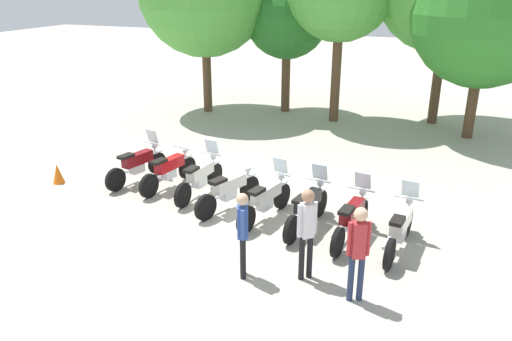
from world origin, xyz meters
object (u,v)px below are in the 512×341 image
object	(u,v)px
motorcycle_1	(169,170)
motorcycle_5	(307,207)
motorcycle_7	(400,228)
tree_1	(287,16)
tree_4	(486,14)
person_1	(243,229)
traffic_cone	(58,174)
motorcycle_4	(266,199)
motorcycle_0	(138,164)
motorcycle_2	(200,177)
person_2	(358,247)
motorcycle_3	(229,190)
motorcycle_6	(352,218)
person_0	(307,227)

from	to	relation	value
motorcycle_1	motorcycle_5	bearing A→B (deg)	-92.19
motorcycle_7	tree_1	xyz separation A→B (m)	(-5.84, 10.30, 3.38)
motorcycle_7	tree_4	bearing A→B (deg)	-1.65
person_1	traffic_cone	bearing A→B (deg)	-44.80
person_1	traffic_cone	world-z (taller)	person_1
motorcycle_7	traffic_cone	bearing A→B (deg)	94.72
motorcycle_4	motorcycle_0	bearing A→B (deg)	90.05
motorcycle_1	motorcycle_2	xyz separation A→B (m)	(1.03, -0.19, 0.01)
motorcycle_0	person_2	xyz separation A→B (m)	(6.67, -3.35, 0.55)
motorcycle_1	motorcycle_4	distance (m)	3.21
motorcycle_3	tree_4	xyz separation A→B (m)	(5.50, 8.48, 3.72)
motorcycle_0	motorcycle_5	distance (m)	5.24
motorcycle_5	tree_1	size ratio (longest dim) A/B	0.39
motorcycle_3	motorcycle_5	bearing A→B (deg)	-78.29
motorcycle_6	tree_4	distance (m)	9.98
motorcycle_4	tree_4	distance (m)	10.44
motorcycle_5	tree_4	bearing A→B (deg)	-12.56
motorcycle_0	person_1	world-z (taller)	person_1
motorcycle_0	person_0	bearing A→B (deg)	-104.79
motorcycle_7	traffic_cone	xyz separation A→B (m)	(-9.21, 0.38, -0.24)
motorcycle_5	person_1	size ratio (longest dim) A/B	1.27
person_1	traffic_cone	distance (m)	7.04
person_0	traffic_cone	world-z (taller)	person_0
person_0	person_1	bearing A→B (deg)	-116.42
motorcycle_6	motorcycle_7	xyz separation A→B (m)	(1.03, -0.10, 0.00)
motorcycle_3	motorcycle_7	distance (m)	4.15
motorcycle_3	motorcycle_7	world-z (taller)	motorcycle_7
tree_1	person_2	bearing A→B (deg)	-66.77
motorcycle_3	person_1	world-z (taller)	person_1
motorcycle_7	motorcycle_1	bearing A→B (deg)	85.77
motorcycle_6	person_0	bearing A→B (deg)	172.50
motorcycle_3	traffic_cone	bearing A→B (deg)	111.64
motorcycle_7	traffic_cone	world-z (taller)	motorcycle_7
motorcycle_3	motorcycle_7	bearing A→B (deg)	-78.20
motorcycle_5	motorcycle_7	world-z (taller)	same
tree_1	motorcycle_6	bearing A→B (deg)	-64.76
person_2	tree_1	size ratio (longest dim) A/B	0.32
person_0	motorcycle_6	bearing A→B (deg)	120.46
motorcycle_3	motorcycle_4	size ratio (longest dim) A/B	0.97
motorcycle_7	tree_1	bearing A→B (deg)	36.63
motorcycle_7	person_0	bearing A→B (deg)	145.31
motorcycle_0	motorcycle_1	distance (m)	1.03
person_1	motorcycle_7	bearing A→B (deg)	-166.35
motorcycle_2	traffic_cone	distance (m)	4.13
person_0	motorcycle_0	bearing A→B (deg)	-161.91
person_2	person_1	bearing A→B (deg)	67.25
person_1	traffic_cone	size ratio (longest dim) A/B	3.12
motorcycle_1	motorcycle_6	xyz separation A→B (m)	(5.15, -1.14, 0.01)
motorcycle_7	motorcycle_0	bearing A→B (deg)	86.98
person_2	person_0	bearing A→B (deg)	47.69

